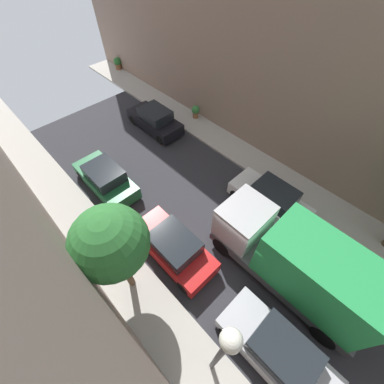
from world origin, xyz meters
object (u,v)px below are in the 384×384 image
Objects in this scene: parked_car_left_1 at (277,351)px; parked_car_right_2 at (270,199)px; parked_car_right_3 at (155,120)px; parked_car_left_2 at (174,247)px; street_tree_0 at (110,243)px; potted_plant_0 at (196,111)px; parked_car_left_3 at (106,179)px; delivery_truck at (297,262)px; lamp_post at (222,353)px; potted_plant_1 at (118,63)px.

parked_car_right_2 is at bearing 36.81° from parked_car_left_1.
parked_car_left_2 is at bearing -123.57° from parked_car_right_3.
parked_car_right_3 is 11.43m from street_tree_0.
parked_car_left_1 is 4.58× the size of potted_plant_0.
parked_car_left_3 is 10.34m from delivery_truck.
parked_car_left_2 is 5.63m from lamp_post.
parked_car_left_1 is 24.49m from potted_plant_1.
delivery_truck is (-2.70, -12.34, 1.07)m from parked_car_right_3.
parked_car_right_3 is (5.40, 2.43, 0.00)m from parked_car_left_3.
parked_car_right_3 is at bearing 68.36° from parked_car_left_1.
delivery_truck is 1.13× the size of lamp_post.
parked_car_right_2 is (5.40, -1.44, 0.00)m from parked_car_left_2.
parked_car_left_1 is 0.85× the size of street_tree_0.
lamp_post is (-1.90, 1.30, 3.25)m from parked_car_left_1.
parked_car_left_2 is 0.64× the size of delivery_truck.
potted_plant_0 is 0.90× the size of potted_plant_1.
parked_car_left_3 is 1.00× the size of parked_car_right_3.
street_tree_0 is 12.87m from potted_plant_0.
parked_car_right_3 is 4.10× the size of potted_plant_1.
parked_car_right_2 is 19.19m from potted_plant_1.
parked_car_left_3 is at bearing -171.07° from potted_plant_0.
parked_car_right_3 is at bearing 77.66° from delivery_truck.
potted_plant_1 is (8.47, 22.99, -0.01)m from parked_car_left_1.
parked_car_left_1 is at bearing -143.19° from parked_car_right_2.
parked_car_right_2 is (5.40, 4.04, 0.00)m from parked_car_left_1.
lamp_post reaches higher than parked_car_right_2.
potted_plant_1 is at bearing 71.89° from parked_car_right_3.
potted_plant_1 is (8.47, 17.51, -0.01)m from parked_car_left_2.
parked_car_right_3 is at bearing 46.10° from street_tree_0.
street_tree_0 is at bearing 111.40° from parked_car_left_1.
potted_plant_1 is (3.07, 18.94, -0.01)m from parked_car_right_2.
parked_car_left_2 and parked_car_right_3 have the same top height.
parked_car_left_3 is 5.92m from parked_car_right_3.
parked_car_left_3 is 0.85× the size of street_tree_0.
parked_car_left_1 is at bearing -90.00° from parked_car_left_3.
parked_car_left_3 is 0.64× the size of delivery_truck.
street_tree_0 is (-2.23, -5.50, 3.08)m from parked_car_left_3.
delivery_truck reaches higher than parked_car_left_1.
street_tree_0 reaches higher than parked_car_left_3.
parked_car_left_1 is 11.19m from parked_car_left_3.
parked_car_left_1 is 3.17m from delivery_truck.
parked_car_left_1 and parked_car_left_2 have the same top height.
parked_car_right_3 is 3.06m from potted_plant_0.
parked_car_right_2 is 0.72× the size of lamp_post.
parked_car_left_3 is 1.00× the size of parked_car_right_2.
delivery_truck reaches higher than potted_plant_1.
parked_car_left_1 is at bearing -34.35° from lamp_post.
parked_car_left_2 is 0.72× the size of lamp_post.
parked_car_left_2 is (0.00, 5.48, 0.00)m from parked_car_left_1.
potted_plant_1 is at bearing 80.81° from parked_car_right_2.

